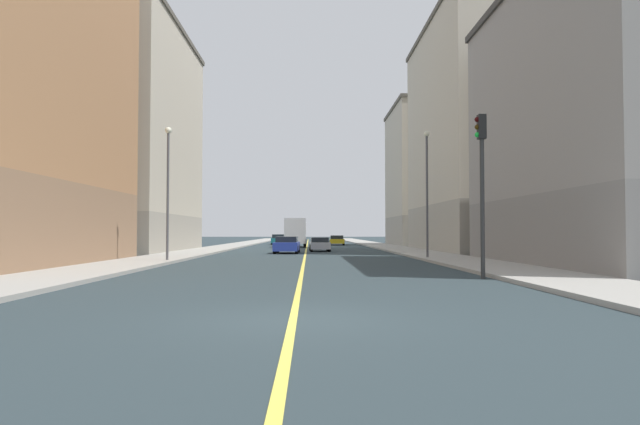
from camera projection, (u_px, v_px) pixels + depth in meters
The scene contains 16 objects.
ground_plane at pixel (293, 320), 11.07m from camera, with size 400.00×400.00×0.00m, color #28353A.
sidewalk_left at pixel (391, 248), 60.20m from camera, with size 3.78×168.00×0.15m, color #9E9B93.
sidewalk_right at pixel (221, 248), 59.87m from camera, with size 3.78×168.00×0.15m, color #9E9B93.
lane_center_stripe at pixel (306, 248), 60.04m from camera, with size 0.16×154.00×0.01m, color #E5D14C.
building_left_near at pixel (615, 119), 28.45m from camera, with size 9.80×18.79×14.65m.
building_left_mid at pixel (481, 137), 50.63m from camera, with size 9.80×21.07×20.32m.
building_left_far at pixel (430, 176), 72.05m from camera, with size 9.80×14.86×17.48m.
building_right_midblock at pixel (126, 139), 49.51m from camera, with size 9.80×19.72×19.47m.
traffic_light_left_near at pixel (482, 172), 20.89m from camera, with size 0.40×0.32×6.01m.
street_lamp_left_near at pixel (427, 181), 35.55m from camera, with size 0.36×0.36×7.87m.
street_lamp_right_near at pixel (168, 180), 32.05m from camera, with size 0.36×0.36×7.46m.
car_teal at pixel (278, 240), 78.74m from camera, with size 1.93×4.03×1.39m.
car_silver at pixel (320, 245), 50.72m from camera, with size 1.86×4.17×1.23m.
car_blue at pixel (287, 245), 45.97m from camera, with size 2.06×4.62×1.35m.
car_yellow at pixel (337, 240), 75.50m from camera, with size 2.07×4.60×1.27m.
box_truck at pixel (296, 232), 64.87m from camera, with size 2.44×7.16×3.22m.
Camera 1 is at (0.32, -11.15, 1.70)m, focal length 32.10 mm.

